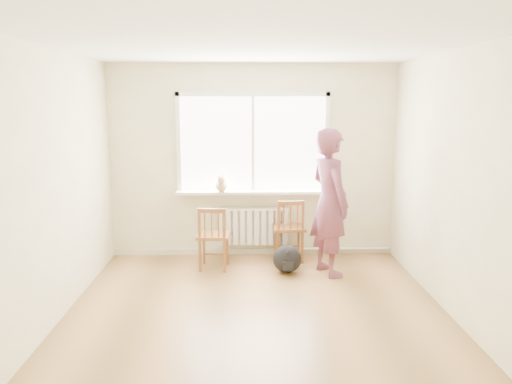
{
  "coord_description": "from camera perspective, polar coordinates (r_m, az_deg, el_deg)",
  "views": [
    {
      "loc": [
        -0.13,
        -4.72,
        2.19
      ],
      "look_at": [
        0.02,
        1.2,
        1.1
      ],
      "focal_mm": 35.0,
      "sensor_mm": 36.0,
      "label": 1
    }
  ],
  "objects": [
    {
      "name": "heating_pipe",
      "position": [
        7.36,
        9.51,
        -6.43
      ],
      "size": [
        1.4,
        0.04,
        0.04
      ],
      "primitive_type": "cylinder",
      "rotation": [
        0.0,
        1.57,
        0.0
      ],
      "color": "silver",
      "rests_on": "back_wall"
    },
    {
      "name": "back_wall",
      "position": [
        7.02,
        -0.36,
        3.52
      ],
      "size": [
        4.0,
        0.01,
        2.7
      ],
      "primitive_type": "cube",
      "color": "beige",
      "rests_on": "ground"
    },
    {
      "name": "floor",
      "position": [
        5.2,
        0.15,
        -14.49
      ],
      "size": [
        4.5,
        4.5,
        0.0
      ],
      "primitive_type": "plane",
      "color": "#AA7745",
      "rests_on": "ground"
    },
    {
      "name": "window",
      "position": [
        6.97,
        -0.36,
        6.05
      ],
      "size": [
        2.12,
        0.05,
        1.42
      ],
      "color": "white",
      "rests_on": "back_wall"
    },
    {
      "name": "windowsill",
      "position": [
        6.98,
        -0.34,
        -0.02
      ],
      "size": [
        2.15,
        0.22,
        0.04
      ],
      "primitive_type": "cube",
      "color": "white",
      "rests_on": "back_wall"
    },
    {
      "name": "cat",
      "position": [
        6.88,
        -3.98,
        0.88
      ],
      "size": [
        0.18,
        0.39,
        0.26
      ],
      "rotation": [
        0.0,
        0.0,
        0.03
      ],
      "color": "beige",
      "rests_on": "windowsill"
    },
    {
      "name": "chair_left",
      "position": [
        6.56,
        -4.92,
        -5.24
      ],
      "size": [
        0.45,
        0.43,
        0.84
      ],
      "rotation": [
        0.0,
        0.0,
        3.06
      ],
      "color": "#98552C",
      "rests_on": "floor"
    },
    {
      "name": "baseboard",
      "position": [
        7.28,
        -0.35,
        -6.79
      ],
      "size": [
        4.0,
        0.03,
        0.08
      ],
      "primitive_type": "cube",
      "color": "beige",
      "rests_on": "ground"
    },
    {
      "name": "ceiling",
      "position": [
        4.75,
        0.16,
        16.57
      ],
      "size": [
        4.5,
        4.5,
        0.0
      ],
      "primitive_type": "plane",
      "rotation": [
        3.14,
        0.0,
        0.0
      ],
      "color": "white",
      "rests_on": "back_wall"
    },
    {
      "name": "person",
      "position": [
        6.34,
        8.4,
        -1.17
      ],
      "size": [
        0.66,
        0.79,
        1.86
      ],
      "primitive_type": "imported",
      "rotation": [
        0.0,
        0.0,
        1.94
      ],
      "color": "#BD3F60",
      "rests_on": "floor"
    },
    {
      "name": "chair_right",
      "position": [
        6.88,
        3.82,
        -4.36
      ],
      "size": [
        0.45,
        0.43,
        0.87
      ],
      "rotation": [
        0.0,
        0.0,
        3.19
      ],
      "color": "#98552C",
      "rests_on": "floor"
    },
    {
      "name": "radiator",
      "position": [
        7.1,
        -0.34,
        -3.89
      ],
      "size": [
        1.0,
        0.12,
        0.55
      ],
      "color": "white",
      "rests_on": "back_wall"
    },
    {
      "name": "backpack",
      "position": [
        6.49,
        3.59,
        -7.65
      ],
      "size": [
        0.43,
        0.37,
        0.37
      ],
      "primitive_type": "ellipsoid",
      "rotation": [
        0.0,
        0.0,
        0.3
      ],
      "color": "black",
      "rests_on": "floor"
    }
  ]
}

